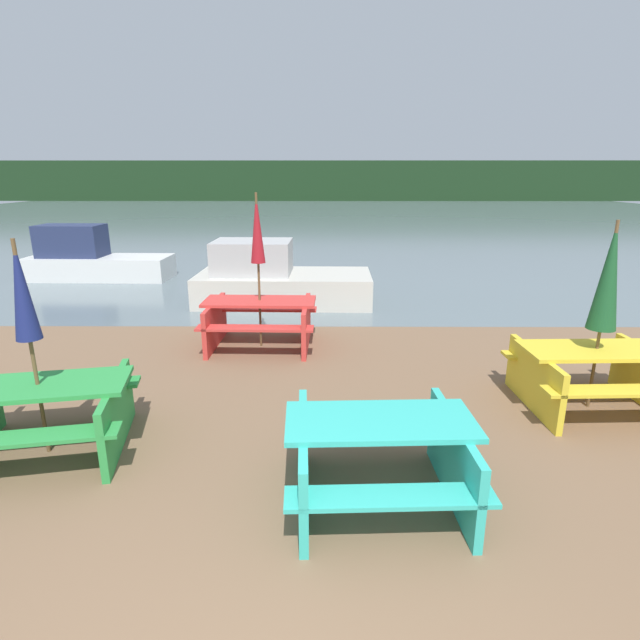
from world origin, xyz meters
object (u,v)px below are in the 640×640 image
at_px(umbrella_crimson, 257,231).
at_px(picnic_table_green, 42,411).
at_px(picnic_table_red, 260,318).
at_px(boat_second, 92,260).
at_px(picnic_table_teal, 379,452).
at_px(picnic_table_yellow, 593,371).
at_px(umbrella_navy, 22,293).
at_px(boat, 276,280).
at_px(umbrella_darkgreen, 609,277).

bearing_deg(umbrella_crimson, picnic_table_green, -118.46).
height_order(picnic_table_red, boat_second, boat_second).
height_order(picnic_table_teal, picnic_table_yellow, picnic_table_teal).
distance_m(umbrella_crimson, umbrella_navy, 3.63).
xyz_separation_m(picnic_table_green, umbrella_navy, (-0.00, 0.00, 1.17)).
bearing_deg(boat, picnic_table_yellow, -49.27).
relative_size(picnic_table_teal, umbrella_darkgreen, 0.73).
height_order(picnic_table_green, picnic_table_yellow, picnic_table_yellow).
relative_size(umbrella_crimson, boat_second, 0.65).
bearing_deg(umbrella_darkgreen, umbrella_navy, -170.02).
bearing_deg(picnic_table_red, umbrella_darkgreen, -27.60).
relative_size(picnic_table_yellow, boat, 0.46).
bearing_deg(picnic_table_green, picnic_table_teal, -12.84).
relative_size(picnic_table_yellow, umbrella_navy, 0.81).
bearing_deg(boat_second, picnic_table_red, -45.15).
height_order(umbrella_navy, boat_second, umbrella_navy).
height_order(picnic_table_yellow, boat, boat).
bearing_deg(picnic_table_yellow, boat_second, 140.76).
xyz_separation_m(picnic_table_red, umbrella_darkgreen, (4.13, -2.16, 1.10)).
height_order(boat, boat_second, boat_second).
distance_m(picnic_table_teal, boat, 6.92).
relative_size(picnic_table_yellow, umbrella_darkgreen, 0.78).
distance_m(picnic_table_red, umbrella_darkgreen, 4.79).
xyz_separation_m(picnic_table_green, boat_second, (-3.33, 8.54, 0.06)).
relative_size(picnic_table_green, boat, 0.51).
distance_m(umbrella_navy, boat_second, 9.23).
height_order(picnic_table_yellow, umbrella_navy, umbrella_navy).
relative_size(picnic_table_green, umbrella_darkgreen, 0.86).
bearing_deg(umbrella_crimson, boat_second, 133.43).
bearing_deg(picnic_table_red, boat_second, 133.43).
bearing_deg(boat_second, umbrella_darkgreen, -37.82).
height_order(picnic_table_yellow, boat_second, boat_second).
bearing_deg(umbrella_darkgreen, umbrella_crimson, 152.40).
relative_size(picnic_table_red, umbrella_navy, 0.84).
relative_size(picnic_table_teal, boat_second, 0.43).
height_order(umbrella_darkgreen, umbrella_navy, umbrella_darkgreen).
bearing_deg(umbrella_navy, umbrella_darkgreen, 9.98).
bearing_deg(picnic_table_red, picnic_table_teal, -69.61).
bearing_deg(umbrella_crimson, boat, 89.97).
bearing_deg(boat, picnic_table_red, -88.79).
bearing_deg(picnic_table_yellow, boat, 129.49).
bearing_deg(umbrella_darkgreen, picnic_table_teal, -146.69).
xyz_separation_m(picnic_table_red, umbrella_navy, (-1.73, -3.19, 1.15)).
distance_m(picnic_table_yellow, picnic_table_red, 4.66).
bearing_deg(picnic_table_red, umbrella_navy, -118.46).
bearing_deg(boat, picnic_table_teal, -76.63).
bearing_deg(picnic_table_yellow, picnic_table_teal, -146.69).
relative_size(picnic_table_yellow, boat_second, 0.46).
height_order(picnic_table_green, picnic_table_red, picnic_table_red).
relative_size(picnic_table_teal, umbrella_navy, 0.75).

